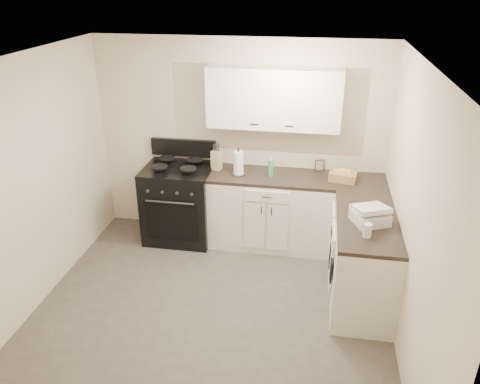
% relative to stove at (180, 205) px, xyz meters
% --- Properties ---
extents(floor, '(3.60, 3.60, 0.00)m').
position_rel_stove_xyz_m(floor, '(0.72, -1.48, -0.46)').
color(floor, '#473F38').
rests_on(floor, ground).
extents(ceiling, '(3.60, 3.60, 0.00)m').
position_rel_stove_xyz_m(ceiling, '(0.72, -1.48, 2.04)').
color(ceiling, white).
rests_on(ceiling, wall_back).
extents(wall_back, '(3.60, 0.00, 3.60)m').
position_rel_stove_xyz_m(wall_back, '(0.72, 0.32, 0.79)').
color(wall_back, beige).
rests_on(wall_back, ground).
extents(wall_right, '(0.00, 3.60, 3.60)m').
position_rel_stove_xyz_m(wall_right, '(2.52, -1.48, 0.79)').
color(wall_right, beige).
rests_on(wall_right, ground).
extents(wall_left, '(0.00, 3.60, 3.60)m').
position_rel_stove_xyz_m(wall_left, '(-1.08, -1.48, 0.79)').
color(wall_left, beige).
rests_on(wall_left, ground).
extents(wall_front, '(3.60, 0.00, 3.60)m').
position_rel_stove_xyz_m(wall_front, '(0.72, -3.28, 0.79)').
color(wall_front, beige).
rests_on(wall_front, ground).
extents(base_cabinets_back, '(1.55, 0.60, 0.90)m').
position_rel_stove_xyz_m(base_cabinets_back, '(1.15, 0.02, -0.01)').
color(base_cabinets_back, white).
rests_on(base_cabinets_back, floor).
extents(base_cabinets_right, '(0.60, 1.90, 0.90)m').
position_rel_stove_xyz_m(base_cabinets_right, '(2.22, -0.63, -0.01)').
color(base_cabinets_right, white).
rests_on(base_cabinets_right, floor).
extents(countertop_back, '(1.55, 0.60, 0.04)m').
position_rel_stove_xyz_m(countertop_back, '(1.15, 0.02, 0.46)').
color(countertop_back, black).
rests_on(countertop_back, base_cabinets_back).
extents(countertop_right, '(0.60, 1.90, 0.04)m').
position_rel_stove_xyz_m(countertop_right, '(2.22, -0.63, 0.46)').
color(countertop_right, black).
rests_on(countertop_right, base_cabinets_right).
extents(upper_cabinets, '(1.55, 0.30, 0.70)m').
position_rel_stove_xyz_m(upper_cabinets, '(1.15, 0.18, 1.38)').
color(upper_cabinets, white).
rests_on(upper_cabinets, wall_back).
extents(stove, '(0.84, 0.72, 1.02)m').
position_rel_stove_xyz_m(stove, '(0.00, 0.00, 0.00)').
color(stove, black).
rests_on(stove, floor).
extents(knife_block, '(0.13, 0.12, 0.24)m').
position_rel_stove_xyz_m(knife_block, '(0.47, 0.10, 0.60)').
color(knife_block, '#D7BC84').
rests_on(knife_block, countertop_back).
extents(paper_towel, '(0.13, 0.13, 0.29)m').
position_rel_stove_xyz_m(paper_towel, '(0.77, -0.01, 0.63)').
color(paper_towel, white).
rests_on(paper_towel, countertop_back).
extents(soap_bottle, '(0.08, 0.08, 0.21)m').
position_rel_stove_xyz_m(soap_bottle, '(1.16, -0.00, 0.58)').
color(soap_bottle, '#3B9959').
rests_on(soap_bottle, countertop_back).
extents(picture_frame, '(0.11, 0.07, 0.14)m').
position_rel_stove_xyz_m(picture_frame, '(1.73, 0.28, 0.55)').
color(picture_frame, black).
rests_on(picture_frame, countertop_back).
extents(wicker_basket, '(0.34, 0.26, 0.10)m').
position_rel_stove_xyz_m(wicker_basket, '(2.00, 0.02, 0.53)').
color(wicker_basket, tan).
rests_on(wicker_basket, countertop_right).
extents(countertop_grill, '(0.40, 0.39, 0.11)m').
position_rel_stove_xyz_m(countertop_grill, '(2.23, -0.98, 0.54)').
color(countertop_grill, silver).
rests_on(countertop_grill, countertop_right).
extents(glass_jar, '(0.10, 0.10, 0.13)m').
position_rel_stove_xyz_m(glass_jar, '(2.19, -1.26, 0.55)').
color(glass_jar, silver).
rests_on(glass_jar, countertop_right).
extents(oven_mitt_near, '(0.02, 0.13, 0.23)m').
position_rel_stove_xyz_m(oven_mitt_near, '(1.90, -1.21, 0.03)').
color(oven_mitt_near, black).
rests_on(oven_mitt_near, base_cabinets_right).
extents(oven_mitt_far, '(0.02, 0.15, 0.26)m').
position_rel_stove_xyz_m(oven_mitt_far, '(1.90, -0.83, -0.04)').
color(oven_mitt_far, black).
rests_on(oven_mitt_far, base_cabinets_right).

